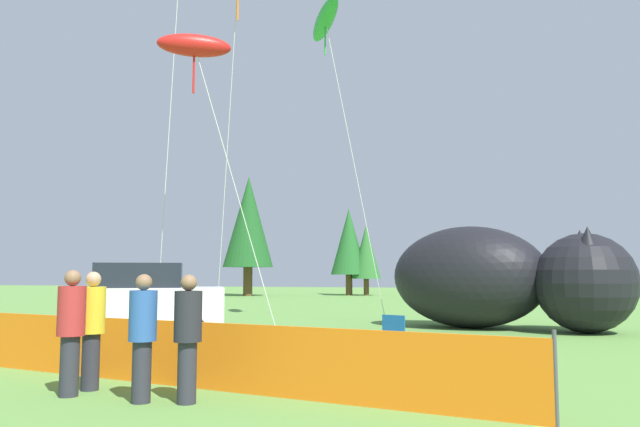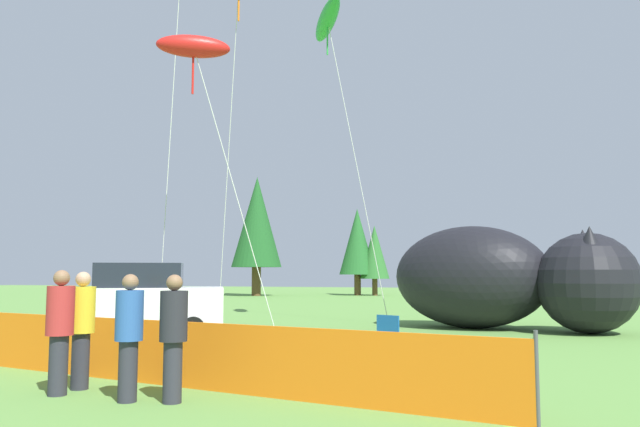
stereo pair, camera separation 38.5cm
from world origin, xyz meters
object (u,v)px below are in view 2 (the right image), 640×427
Objects in this scene: spectator_in_white_shirt at (60,326)px; kite_green_fish at (328,20)px; parked_car at (146,301)px; folding_chair at (392,335)px; inflatable_cat at (503,281)px; spectator_in_grey_shirt at (129,332)px; kite_red_lizard at (194,48)px; spectator_in_red_shirt at (82,325)px; spectator_in_green_shirt at (173,332)px.

kite_green_fish reaches higher than spectator_in_white_shirt.
parked_car is 7.51m from folding_chair.
inflatable_cat is 4.40× the size of spectator_in_grey_shirt.
spectator_in_red_shirt is at bearing -75.91° from kite_red_lizard.
folding_chair is at bearing 65.92° from spectator_in_green_shirt.
kite_green_fish reaches higher than kite_red_lizard.
folding_chair is at bearing 50.44° from spectator_in_white_shirt.
spectator_in_grey_shirt is at bearing -26.71° from spectator_in_red_shirt.
kite_green_fish is at bearing -172.04° from inflatable_cat.
spectator_in_green_shirt is at bearing 9.78° from spectator_in_grey_shirt.
folding_chair is 0.11× the size of kite_red_lizard.
kite_red_lizard is at bearing 116.29° from spectator_in_green_shirt.
kite_red_lizard is (-5.61, 2.12, 7.23)m from folding_chair.
spectator_in_white_shirt reaches higher than spectator_in_grey_shirt.
spectator_in_red_shirt is 1.35m from spectator_in_grey_shirt.
kite_green_fish is at bearing 93.42° from spectator_in_grey_shirt.
kite_green_fish reaches higher than inflatable_cat.
folding_chair is (7.08, -2.47, -0.48)m from parked_car.
spectator_in_red_shirt is at bearing 164.62° from spectator_in_green_shirt.
folding_chair is at bearing -45.11° from parked_car.
folding_chair is 0.50× the size of spectator_in_white_shirt.
inflatable_cat reaches higher than spectator_in_green_shirt.
kite_red_lizard is (-3.44, 6.97, 6.80)m from spectator_in_green_shirt.
spectator_in_red_shirt is at bearing 161.89° from folding_chair.
spectator_in_grey_shirt is at bearing -170.22° from spectator_in_green_shirt.
spectator_in_green_shirt is at bearing -0.57° from spectator_in_white_shirt.
inflatable_cat is 10.93m from kite_green_fish.
kite_green_fish reaches higher than spectator_in_grey_shirt.
spectator_in_green_shirt is (-2.17, -4.85, 0.43)m from folding_chair.
spectator_in_red_shirt is 0.15× the size of kite_green_fish.
folding_chair is 5.33m from spectator_in_green_shirt.
spectator_in_grey_shirt is (4.30, -7.43, -0.04)m from parked_car.
kite_red_lizard reaches higher than folding_chair.
parked_car reaches higher than folding_chair.
folding_chair is 5.70m from spectator_in_grey_shirt.
kite_green_fish is at bearing 71.75° from kite_red_lizard.
kite_green_fish is (0.41, 12.64, 9.77)m from spectator_in_red_shirt.
kite_red_lizard is (1.47, -0.35, 6.75)m from parked_car.
parked_car is 10.57m from inflatable_cat.
folding_chair is 7.88m from inflatable_cat.
inflatable_cat reaches higher than spectator_in_grey_shirt.
inflatable_cat is at bearing 8.13° from folding_chair.
spectator_in_grey_shirt is 0.15× the size of kite_green_fish.
spectator_in_red_shirt is 0.48m from spectator_in_white_shirt.
spectator_in_white_shirt is at bearing -92.97° from parked_car.
parked_car reaches higher than spectator_in_red_shirt.
inflatable_cat is 13.12m from spectator_in_green_shirt.
inflatable_cat is (9.27, 5.04, 0.50)m from parked_car.
spectator_in_white_shirt is (-3.99, -4.83, 0.47)m from folding_chair.
spectator_in_green_shirt is (0.61, 0.11, -0.00)m from spectator_in_grey_shirt.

